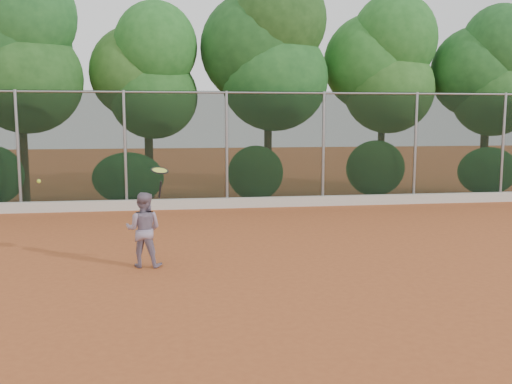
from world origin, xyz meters
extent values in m
plane|color=#A65127|center=(0.00, 0.00, 0.00)|extent=(80.00, 80.00, 0.00)
cube|color=beige|center=(0.00, 6.82, 0.15)|extent=(24.00, 0.20, 0.30)
imported|color=gray|center=(-2.19, 0.30, 0.69)|extent=(0.77, 0.65, 1.38)
cube|color=black|center=(0.00, 7.00, 1.75)|extent=(24.00, 0.01, 3.50)
cylinder|color=gray|center=(0.00, 7.00, 3.45)|extent=(24.00, 0.06, 0.06)
cylinder|color=gray|center=(-6.00, 7.00, 1.75)|extent=(0.09, 0.09, 3.50)
cylinder|color=gray|center=(-3.00, 7.00, 1.75)|extent=(0.09, 0.09, 3.50)
cylinder|color=gray|center=(0.00, 7.00, 1.75)|extent=(0.09, 0.09, 3.50)
cylinder|color=gray|center=(3.00, 7.00, 1.75)|extent=(0.09, 0.09, 3.50)
cylinder|color=gray|center=(6.00, 7.00, 1.75)|extent=(0.09, 0.09, 3.50)
cylinder|color=gray|center=(9.00, 7.00, 1.75)|extent=(0.09, 0.09, 3.50)
cylinder|color=#452B1A|center=(-6.30, 8.90, 1.45)|extent=(0.24, 0.24, 2.90)
ellipsoid|color=#346E2A|center=(-6.10, 8.80, 3.90)|extent=(3.50, 2.90, 3.40)
ellipsoid|color=#266326|center=(-6.60, 9.10, 4.90)|extent=(3.80, 3.10, 3.70)
ellipsoid|color=#2D762F|center=(-6.00, 8.70, 5.80)|extent=(3.10, 2.60, 3.20)
cylinder|color=#3C2717|center=(-2.40, 9.30, 1.20)|extent=(0.28, 0.28, 2.40)
ellipsoid|color=#21551D|center=(-2.20, 9.20, 3.40)|extent=(2.90, 2.40, 2.80)
ellipsoid|color=#2B5A1F|center=(-2.70, 9.50, 4.20)|extent=(3.20, 2.70, 3.10)
ellipsoid|color=#205D20|center=(-2.10, 9.00, 5.00)|extent=(2.70, 2.30, 2.90)
cylinder|color=#45281A|center=(1.60, 9.00, 1.50)|extent=(0.26, 0.26, 3.00)
ellipsoid|color=#2D752C|center=(1.80, 8.90, 4.00)|extent=(3.60, 3.00, 3.50)
ellipsoid|color=#276325|center=(1.30, 9.20, 5.00)|extent=(3.90, 3.20, 3.80)
ellipsoid|color=#306225|center=(1.90, 8.80, 5.90)|extent=(3.20, 2.70, 3.30)
cylinder|color=#3D2617|center=(5.70, 9.20, 1.35)|extent=(0.24, 0.24, 2.70)
ellipsoid|color=#285A1E|center=(5.90, 9.10, 3.70)|extent=(3.20, 2.70, 3.10)
ellipsoid|color=#225F20|center=(5.40, 9.40, 4.60)|extent=(3.50, 2.90, 3.40)
ellipsoid|color=#1F5A1E|center=(6.00, 9.00, 5.40)|extent=(3.00, 2.50, 3.10)
cylinder|color=#3D2817|center=(9.40, 8.80, 1.25)|extent=(0.28, 0.28, 2.50)
ellipsoid|color=#336F2A|center=(9.60, 8.70, 3.50)|extent=(3.00, 2.50, 2.90)
ellipsoid|color=#2B6C29|center=(9.10, 9.00, 4.30)|extent=(3.30, 2.80, 3.20)
ellipsoid|color=#266627|center=(9.70, 8.60, 5.10)|extent=(2.80, 2.40, 3.00)
ellipsoid|color=#2C742E|center=(-3.00, 7.80, 0.85)|extent=(2.20, 1.16, 1.60)
ellipsoid|color=#2E6426|center=(1.00, 7.80, 0.95)|extent=(1.80, 1.04, 1.76)
ellipsoid|color=#326928|center=(5.00, 7.80, 1.05)|extent=(2.00, 1.10, 1.84)
ellipsoid|color=#2B712B|center=(9.00, 7.80, 0.90)|extent=(2.16, 1.12, 1.64)
cylinder|color=black|center=(-1.87, 0.17, 1.44)|extent=(0.08, 0.13, 0.32)
torus|color=black|center=(-1.87, 0.11, 1.79)|extent=(0.42, 0.41, 0.12)
cylinder|color=#CDD93F|center=(-1.87, 0.11, 1.79)|extent=(0.35, 0.35, 0.08)
sphere|color=#B9DF32|center=(-4.06, 0.66, 1.57)|extent=(0.07, 0.07, 0.07)
camera|label=1|loc=(-1.66, -10.14, 2.75)|focal=40.00mm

